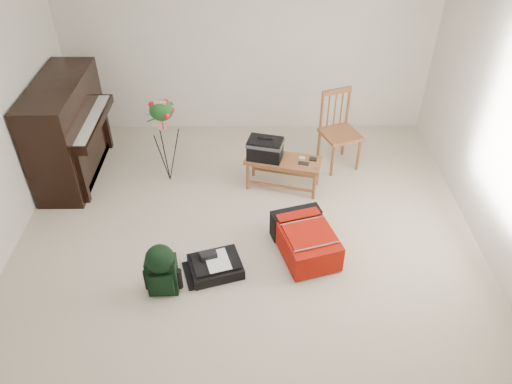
{
  "coord_description": "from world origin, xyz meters",
  "views": [
    {
      "loc": [
        0.07,
        -3.67,
        3.77
      ],
      "look_at": [
        0.1,
        0.35,
        0.63
      ],
      "focal_mm": 35.0,
      "sensor_mm": 36.0,
      "label": 1
    }
  ],
  "objects_px": {
    "bench": "(271,154)",
    "red_suitcase": "(305,236)",
    "green_backpack": "(161,268)",
    "dining_chair": "(340,131)",
    "flower_stand": "(165,142)",
    "piano": "(69,132)",
    "black_duffel": "(215,265)"
  },
  "relations": [
    {
      "from": "bench",
      "to": "red_suitcase",
      "type": "bearing_deg",
      "value": -58.46
    },
    {
      "from": "red_suitcase",
      "to": "green_backpack",
      "type": "height_order",
      "value": "green_backpack"
    },
    {
      "from": "dining_chair",
      "to": "green_backpack",
      "type": "relative_size",
      "value": 1.78
    },
    {
      "from": "green_backpack",
      "to": "flower_stand",
      "type": "height_order",
      "value": "flower_stand"
    },
    {
      "from": "bench",
      "to": "red_suitcase",
      "type": "distance_m",
      "value": 1.18
    },
    {
      "from": "piano",
      "to": "black_duffel",
      "type": "relative_size",
      "value": 2.47
    },
    {
      "from": "black_duffel",
      "to": "dining_chair",
      "type": "bearing_deg",
      "value": 35.15
    },
    {
      "from": "black_duffel",
      "to": "flower_stand",
      "type": "distance_m",
      "value": 1.78
    },
    {
      "from": "red_suitcase",
      "to": "flower_stand",
      "type": "distance_m",
      "value": 2.07
    },
    {
      "from": "bench",
      "to": "dining_chair",
      "type": "distance_m",
      "value": 1.03
    },
    {
      "from": "bench",
      "to": "red_suitcase",
      "type": "relative_size",
      "value": 1.07
    },
    {
      "from": "black_duffel",
      "to": "green_backpack",
      "type": "height_order",
      "value": "green_backpack"
    },
    {
      "from": "red_suitcase",
      "to": "flower_stand",
      "type": "relative_size",
      "value": 0.79
    },
    {
      "from": "bench",
      "to": "green_backpack",
      "type": "distance_m",
      "value": 1.99
    },
    {
      "from": "bench",
      "to": "flower_stand",
      "type": "height_order",
      "value": "flower_stand"
    },
    {
      "from": "dining_chair",
      "to": "flower_stand",
      "type": "xyz_separation_m",
      "value": [
        -2.16,
        -0.35,
        0.06
      ]
    },
    {
      "from": "piano",
      "to": "black_duffel",
      "type": "bearing_deg",
      "value": -43.0
    },
    {
      "from": "dining_chair",
      "to": "green_backpack",
      "type": "bearing_deg",
      "value": -153.56
    },
    {
      "from": "green_backpack",
      "to": "flower_stand",
      "type": "xyz_separation_m",
      "value": [
        -0.18,
        1.83,
        0.24
      ]
    },
    {
      "from": "piano",
      "to": "red_suitcase",
      "type": "distance_m",
      "value": 3.17
    },
    {
      "from": "bench",
      "to": "dining_chair",
      "type": "bearing_deg",
      "value": 44.61
    },
    {
      "from": "black_duffel",
      "to": "flower_stand",
      "type": "relative_size",
      "value": 0.53
    },
    {
      "from": "bench",
      "to": "red_suitcase",
      "type": "height_order",
      "value": "bench"
    },
    {
      "from": "piano",
      "to": "dining_chair",
      "type": "relative_size",
      "value": 1.49
    },
    {
      "from": "dining_chair",
      "to": "red_suitcase",
      "type": "relative_size",
      "value": 1.12
    },
    {
      "from": "bench",
      "to": "black_duffel",
      "type": "bearing_deg",
      "value": -98.69
    },
    {
      "from": "red_suitcase",
      "to": "black_duffel",
      "type": "distance_m",
      "value": 0.99
    },
    {
      "from": "piano",
      "to": "flower_stand",
      "type": "height_order",
      "value": "piano"
    },
    {
      "from": "bench",
      "to": "dining_chair",
      "type": "relative_size",
      "value": 0.96
    },
    {
      "from": "bench",
      "to": "flower_stand",
      "type": "relative_size",
      "value": 0.85
    },
    {
      "from": "green_backpack",
      "to": "bench",
      "type": "bearing_deg",
      "value": 55.46
    },
    {
      "from": "dining_chair",
      "to": "red_suitcase",
      "type": "bearing_deg",
      "value": -130.49
    }
  ]
}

